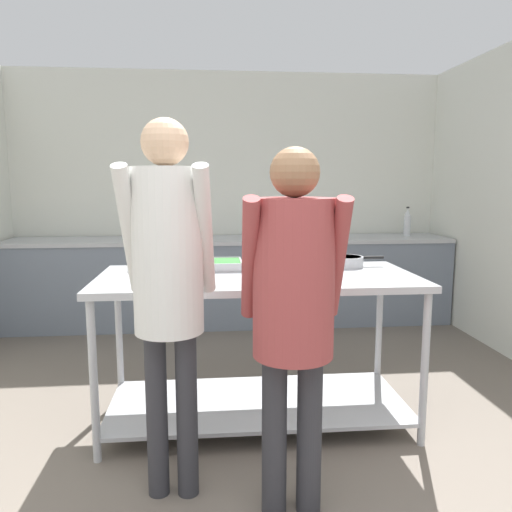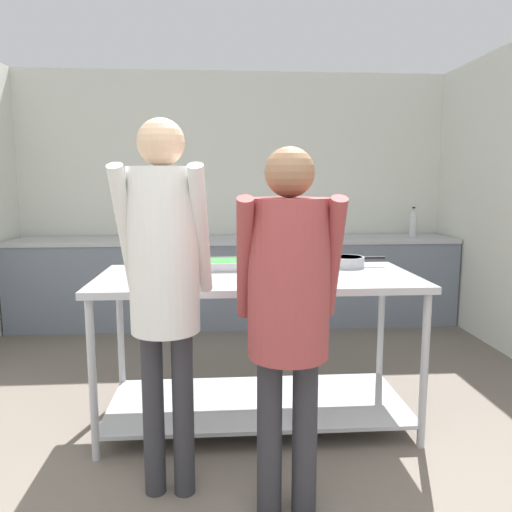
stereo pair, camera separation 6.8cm
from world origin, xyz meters
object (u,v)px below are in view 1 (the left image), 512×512
Objects in this scene: serving_tray_vegetables at (292,277)px; water_bottle at (407,222)px; serving_tray_roast at (211,265)px; sauce_pan at (347,261)px; plate_stack at (151,267)px; guest_serving_left at (293,295)px; guest_serving_right at (168,267)px.

water_bottle is at bearing 56.06° from serving_tray_vegetables.
serving_tray_roast is 0.89m from sauce_pan.
water_bottle reaches higher than plate_stack.
serving_tray_vegetables is 1.40× the size of water_bottle.
plate_stack is 0.88× the size of water_bottle.
serving_tray_roast is at bearing -136.41° from water_bottle.
plate_stack is 0.76× the size of sauce_pan.
guest_serving_left is 0.93× the size of guest_serving_right.
serving_tray_vegetables is 1.21× the size of sauce_pan.
serving_tray_vegetables is 0.82m from guest_serving_right.
plate_stack is 0.94m from guest_serving_right.
sauce_pan is 0.21× the size of guest_serving_right.
guest_serving_right is at bearing -78.81° from plate_stack.
water_bottle is at bearing 39.31° from plate_stack.
guest_serving_left is (-0.54, -1.11, 0.04)m from sauce_pan.
serving_tray_roast is 0.25× the size of guest_serving_left.
serving_tray_roast is 0.96m from guest_serving_right.
sauce_pan is at bearing 63.92° from guest_serving_left.
serving_tray_roast is 2.94m from water_bottle.
water_bottle is (1.67, 2.48, 0.09)m from serving_tray_vegetables.
guest_serving_right reaches higher than serving_tray_vegetables.
guest_serving_right is (-0.19, -0.93, 0.15)m from serving_tray_roast.
plate_stack is at bearing -176.57° from serving_tray_roast.
guest_serving_left reaches higher than serving_tray_vegetables.
serving_tray_roast is at bearing 78.27° from guest_serving_right.
sauce_pan is 1.24m from guest_serving_left.
serving_tray_roast is at bearing 3.43° from plate_stack.
guest_serving_left is at bearing -119.55° from water_bottle.
serving_tray_vegetables is at bearing -27.82° from plate_stack.
guest_serving_left is at bearing -99.21° from serving_tray_vegetables.
serving_tray_vegetables is (0.83, -0.44, 0.00)m from plate_stack.
plate_stack is 0.69× the size of serving_tray_roast.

